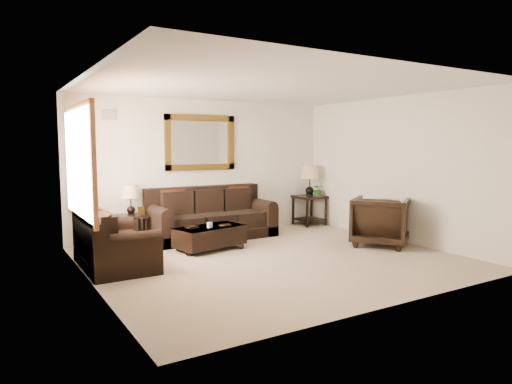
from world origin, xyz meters
TOP-DOWN VIEW (x-y plane):
  - room at (0.00, 0.00)m, footprint 5.51×5.01m
  - window at (-2.70, 0.90)m, footprint 0.07×1.96m
  - mirror at (-0.12, 2.47)m, footprint 1.50×0.06m
  - air_vent at (-1.90, 2.48)m, footprint 0.25×0.02m
  - sofa at (-0.12, 2.03)m, footprint 2.41×1.04m
  - loveseat at (-2.32, 0.80)m, footprint 0.93×1.56m
  - end_table_left at (-1.62, 2.21)m, footprint 0.50×0.50m
  - end_table_right at (2.40, 2.15)m, footprint 0.61×0.61m
  - coffee_table at (-0.59, 1.08)m, footprint 1.30×0.87m
  - armchair at (2.20, -0.18)m, footprint 1.27×1.28m
  - potted_plant at (2.53, 2.04)m, footprint 0.36×0.38m

SIDE VIEW (x-z plane):
  - coffee_table at x=-0.59m, z-range 0.00..0.50m
  - loveseat at x=-2.32m, z-range -0.12..0.76m
  - sofa at x=-0.12m, z-range -0.14..0.85m
  - armchair at x=2.20m, z-range 0.00..0.97m
  - end_table_left at x=-1.62m, z-range 0.17..1.26m
  - potted_plant at x=2.53m, z-range 0.67..0.91m
  - end_table_right at x=2.40m, z-range 0.21..1.55m
  - room at x=0.00m, z-range 0.00..2.71m
  - window at x=-2.70m, z-range 0.72..2.38m
  - mirror at x=-0.12m, z-range 1.30..2.40m
  - air_vent at x=-1.90m, z-range 2.26..2.44m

